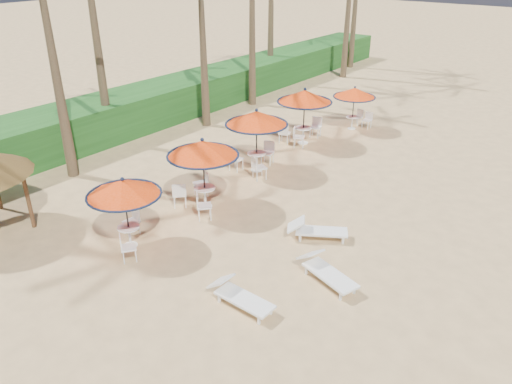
# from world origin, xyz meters

# --- Properties ---
(ground) EXTENTS (160.00, 160.00, 0.00)m
(ground) POSITION_xyz_m (0.00, 0.00, 0.00)
(ground) COLOR tan
(ground) RESTS_ON ground
(scrub_hedge) EXTENTS (3.00, 40.00, 1.80)m
(scrub_hedge) POSITION_xyz_m (-13.50, 11.00, 0.90)
(scrub_hedge) COLOR #194716
(scrub_hedge) RESTS_ON ground
(station_0) EXTENTS (2.23, 2.23, 2.32)m
(station_0) POSITION_xyz_m (-4.71, -0.22, 1.77)
(station_0) COLOR black
(station_0) RESTS_ON ground
(station_1) EXTENTS (2.48, 2.48, 2.59)m
(station_1) POSITION_xyz_m (-4.70, 3.06, 1.89)
(station_1) COLOR black
(station_1) RESTS_ON ground
(station_2) EXTENTS (2.53, 2.53, 2.63)m
(station_2) POSITION_xyz_m (-5.18, 6.74, 1.93)
(station_2) COLOR black
(station_2) RESTS_ON ground
(station_3) EXTENTS (2.53, 2.64, 2.64)m
(station_3) POSITION_xyz_m (-5.43, 10.61, 1.93)
(station_3) COLOR black
(station_3) RESTS_ON ground
(station_4) EXTENTS (2.10, 2.10, 2.19)m
(station_4) POSITION_xyz_m (-4.54, 13.94, 1.67)
(station_4) COLOR black
(station_4) RESTS_ON ground
(lounger_near) EXTENTS (1.89, 0.63, 0.67)m
(lounger_near) POSITION_xyz_m (-0.26, -0.38, 0.31)
(lounger_near) COLOR white
(lounger_near) RESTS_ON ground
(lounger_mid) EXTENTS (2.06, 1.19, 0.71)m
(lounger_mid) POSITION_xyz_m (0.94, 1.91, 0.33)
(lounger_mid) COLOR white
(lounger_mid) RESTS_ON ground
(lounger_far) EXTENTS (1.92, 1.49, 0.68)m
(lounger_far) POSITION_xyz_m (-0.43, 3.63, 0.32)
(lounger_far) COLOR white
(lounger_far) RESTS_ON ground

